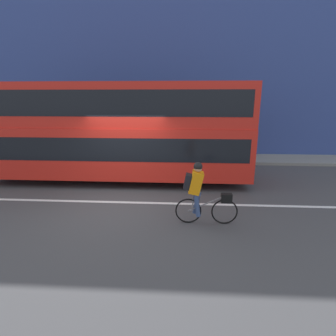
{
  "coord_description": "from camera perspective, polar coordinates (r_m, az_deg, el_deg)",
  "views": [
    {
      "loc": [
        1.86,
        -7.39,
        3.04
      ],
      "look_at": [
        1.4,
        0.18,
        1.0
      ],
      "focal_mm": 28.0,
      "sensor_mm": 36.0,
      "label": 1
    }
  ],
  "objects": [
    {
      "name": "ground_plane",
      "position": [
        8.2,
        -9.98,
        -6.93
      ],
      "size": [
        80.0,
        80.0,
        0.0
      ],
      "primitive_type": "plane",
      "color": "#424244"
    },
    {
      "name": "road_center_line",
      "position": [
        8.06,
        -10.25,
        -7.33
      ],
      "size": [
        50.0,
        0.14,
        0.01
      ],
      "primitive_type": "cube",
      "color": "silver",
      "rests_on": "ground_plane"
    },
    {
      "name": "sidewalk_curb",
      "position": [
        13.46,
        -4.57,
        2.26
      ],
      "size": [
        60.0,
        1.94,
        0.13
      ],
      "color": "gray",
      "rests_on": "ground_plane"
    },
    {
      "name": "building_facade",
      "position": [
        14.29,
        -4.28,
        19.95
      ],
      "size": [
        60.0,
        0.3,
        8.53
      ],
      "color": "#33478C",
      "rests_on": "ground_plane"
    },
    {
      "name": "bus",
      "position": [
        9.82,
        -10.8,
        8.55
      ],
      "size": [
        9.4,
        2.43,
        3.53
      ],
      "color": "black",
      "rests_on": "ground_plane"
    },
    {
      "name": "cyclist_on_bike",
      "position": [
        6.42,
        7.02,
        -5.0
      ],
      "size": [
        1.54,
        0.32,
        1.58
      ],
      "color": "black",
      "rests_on": "ground_plane"
    },
    {
      "name": "trash_bin",
      "position": [
        13.15,
        -0.37,
        4.47
      ],
      "size": [
        0.57,
        0.57,
        0.98
      ],
      "color": "#515156",
      "rests_on": "sidewalk_curb"
    },
    {
      "name": "street_sign_post",
      "position": [
        13.4,
        18.15,
        8.01
      ],
      "size": [
        0.36,
        0.09,
        2.57
      ],
      "color": "#59595B",
      "rests_on": "sidewalk_curb"
    }
  ]
}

